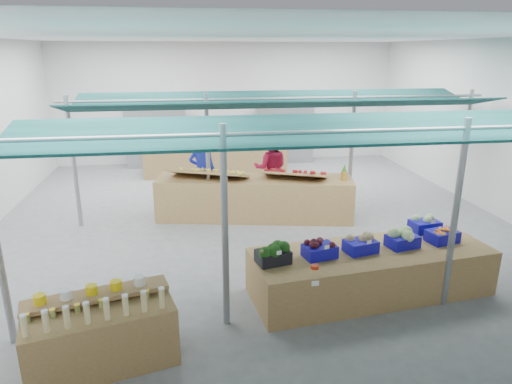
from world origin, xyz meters
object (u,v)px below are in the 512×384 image
Objects in this scene: bottle_shelf at (102,333)px; vendor_left at (202,171)px; veg_counter at (370,271)px; fruit_counter at (255,198)px; vendor_right at (271,168)px.

bottle_shelf is 6.41m from vendor_left.
bottle_shelf is at bearing 87.20° from vendor_left.
fruit_counter reaches higher than veg_counter.
vendor_right is at bearing 47.20° from bottle_shelf.
vendor_right is at bearing 92.17° from veg_counter.
vendor_left is (-2.57, 4.99, 0.54)m from veg_counter.
vendor_left reaches higher than bottle_shelf.
vendor_left is 1.80m from vendor_right.
vendor_left is at bearing 148.80° from fruit_counter.
vendor_left reaches higher than fruit_counter.
fruit_counter is 2.50× the size of vendor_right.
bottle_shelf is 1.06× the size of vendor_left.
bottle_shelf is 7.06m from vendor_right.
bottle_shelf is at bearing 72.86° from vendor_right.
fruit_counter is 1.33m from vendor_right.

